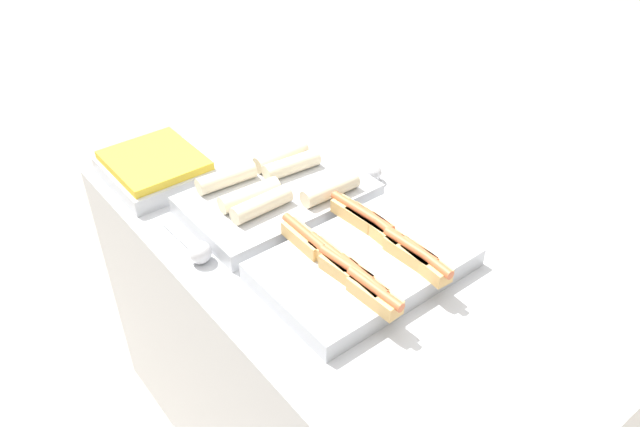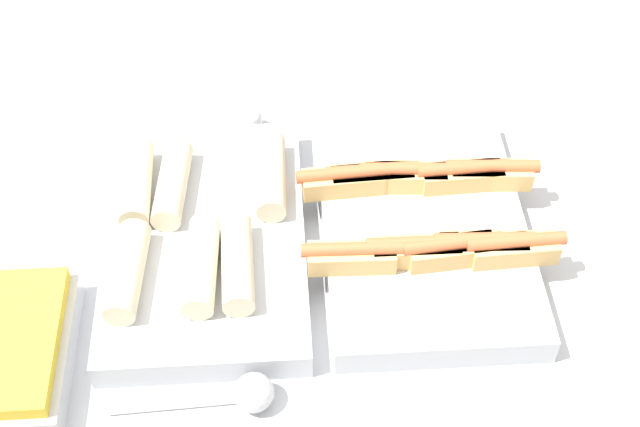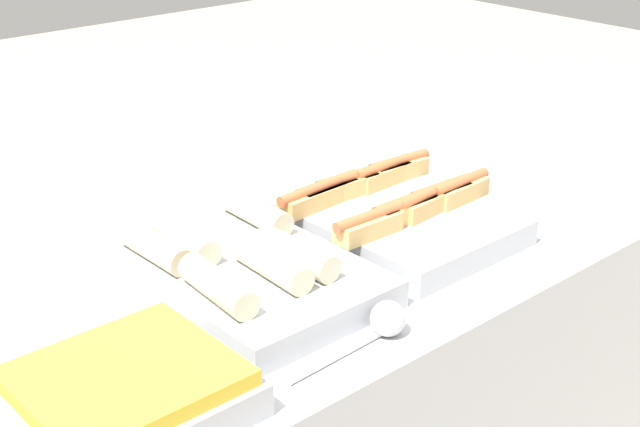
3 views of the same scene
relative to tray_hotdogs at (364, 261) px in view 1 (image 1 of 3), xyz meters
The scene contains 6 objects.
counter 0.51m from the tray_hotdogs, behind, with size 1.49×0.73×0.91m.
tray_hotdogs is the anchor object (origin of this frame).
tray_wraps 0.36m from the tray_hotdogs, behind, with size 0.32×0.50×0.10m.
tray_side_front 0.72m from the tray_hotdogs, 163.90° to the right, with size 0.30×0.26×0.07m.
serving_spoon_near 0.41m from the tray_hotdogs, 135.46° to the right, with size 0.23×0.06×0.06m.
serving_spoon_far 0.41m from the tray_hotdogs, 135.89° to the left, with size 0.22×0.06×0.06m.
Camera 1 is at (0.94, -0.78, 1.91)m, focal length 35.00 mm.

